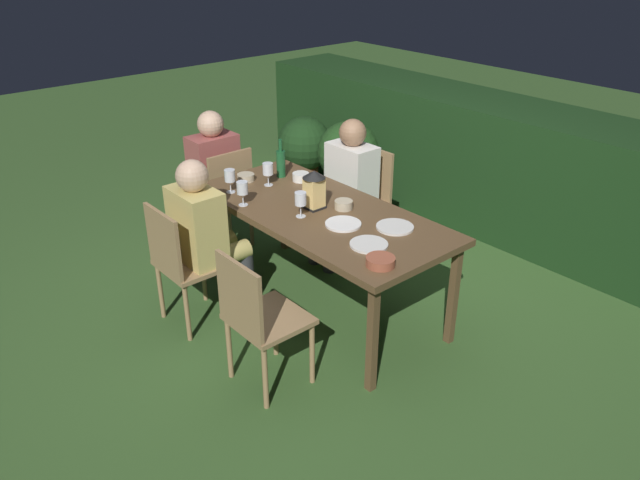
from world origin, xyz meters
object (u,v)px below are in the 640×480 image
(dining_table, at_px, (320,217))
(wine_glass_c, at_px, (300,200))
(plate_a, at_px, (343,224))
(bowl_salad, at_px, (301,177))
(bowl_olives, at_px, (246,177))
(potted_plant_corner, at_px, (348,159))
(person_in_cream, at_px, (345,185))
(chair_side_right_a, at_px, (363,197))
(wine_glass_a, at_px, (267,170))
(person_in_mustard, at_px, (206,231))
(green_bottle_on_table, at_px, (281,163))
(chair_side_left_b, at_px, (258,316))
(plate_b, at_px, (395,227))
(bowl_dip, at_px, (344,204))
(lantern_centerpiece, at_px, (314,187))
(chair_head_near, at_px, (225,194))
(person_in_rust, at_px, (210,170))
(plate_c, at_px, (369,244))
(chair_side_left_a, at_px, (182,261))
(potted_plant_by_hedge, at_px, (305,147))
(ice_bucket, at_px, (414,114))
(side_table, at_px, (411,148))
(wine_glass_b, at_px, (230,177))
(wine_glass_d, at_px, (242,189))

(dining_table, relative_size, wine_glass_c, 11.20)
(plate_a, distance_m, bowl_salad, 0.82)
(bowl_olives, height_order, potted_plant_corner, potted_plant_corner)
(person_in_cream, bearing_deg, chair_side_right_a, 90.00)
(dining_table, xyz_separation_m, wine_glass_c, (-0.00, -0.16, 0.17))
(wine_glass_a, distance_m, plate_a, 0.86)
(person_in_mustard, xyz_separation_m, green_bottle_on_table, (-0.23, 0.81, 0.23))
(chair_side_left_b, height_order, plate_b, chair_side_left_b)
(green_bottle_on_table, bearing_deg, bowl_dip, -3.56)
(bowl_dip, bearing_deg, wine_glass_c, -107.34)
(dining_table, xyz_separation_m, potted_plant_corner, (-1.15, 1.34, -0.21))
(plate_a, height_order, bowl_salad, bowl_salad)
(bowl_dip, bearing_deg, lantern_centerpiece, -134.23)
(chair_side_left_b, distance_m, person_in_cream, 1.69)
(chair_head_near, xyz_separation_m, wine_glass_a, (0.62, -0.00, 0.39))
(person_in_rust, bearing_deg, plate_c, -3.43)
(plate_c, xyz_separation_m, bowl_salad, (-1.07, 0.35, 0.02))
(chair_side_left_a, bearing_deg, person_in_rust, 139.48)
(lantern_centerpiece, relative_size, bowl_salad, 2.16)
(person_in_rust, bearing_deg, plate_b, 5.16)
(potted_plant_by_hedge, bearing_deg, bowl_dip, -32.91)
(chair_side_right_a, xyz_separation_m, bowl_salad, (-0.07, -0.59, 0.30))
(ice_bucket, xyz_separation_m, potted_plant_corner, (-0.09, -0.78, -0.30))
(dining_table, bearing_deg, plate_a, -8.85)
(wine_glass_c, bearing_deg, ice_bucket, 114.84)
(chair_side_right_a, bearing_deg, person_in_mustard, -90.00)
(bowl_dip, distance_m, ice_bucket, 2.29)
(chair_side_left_a, bearing_deg, plate_b, 46.54)
(person_in_rust, relative_size, plate_b, 4.87)
(plate_c, relative_size, side_table, 0.33)
(person_in_rust, bearing_deg, green_bottle_on_table, 13.59)
(chair_side_left_b, bearing_deg, chair_side_right_a, 117.33)
(plate_b, relative_size, bowl_salad, 1.92)
(plate_b, bearing_deg, bowl_olives, -169.18)
(wine_glass_b, bearing_deg, wine_glass_a, 76.30)
(person_in_mustard, bearing_deg, wine_glass_d, 84.33)
(wine_glass_c, distance_m, plate_a, 0.32)
(wine_glass_c, relative_size, side_table, 0.24)
(plate_a, bearing_deg, side_table, 121.71)
(chair_side_left_a, height_order, wine_glass_d, wine_glass_d)
(person_in_mustard, bearing_deg, wine_glass_a, 103.50)
(plate_a, height_order, potted_plant_corner, potted_plant_corner)
(plate_a, bearing_deg, bowl_olives, -178.40)
(wine_glass_a, height_order, ice_bucket, ice_bucket)
(chair_side_left_a, bearing_deg, green_bottle_on_table, 102.88)
(bowl_dip, bearing_deg, person_in_mustard, -124.09)
(bowl_dip, bearing_deg, wine_glass_d, -135.66)
(bowl_salad, xyz_separation_m, potted_plant_corner, (-0.66, 1.10, -0.29))
(wine_glass_d, distance_m, bowl_salad, 0.59)
(chair_side_left_a, distance_m, ice_bucket, 3.02)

